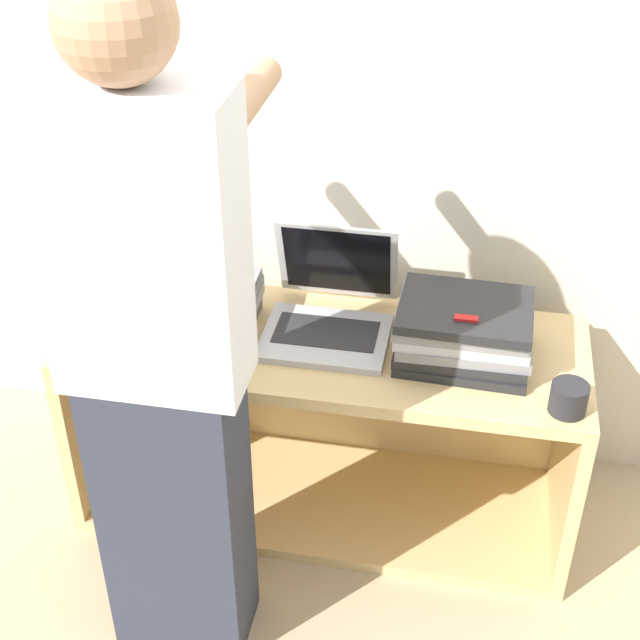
{
  "coord_description": "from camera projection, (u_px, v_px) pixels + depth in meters",
  "views": [
    {
      "loc": [
        0.37,
        -1.72,
        2.02
      ],
      "look_at": [
        0.0,
        0.18,
        0.73
      ],
      "focal_mm": 50.0,
      "sensor_mm": 36.0,
      "label": 1
    }
  ],
  "objects": [
    {
      "name": "ground_plane",
      "position": [
        308.0,
        564.0,
        2.58
      ],
      "size": [
        12.0,
        12.0,
        0.0
      ],
      "primitive_type": "plane",
      "color": "tan"
    },
    {
      "name": "cart",
      "position": [
        329.0,
        412.0,
        2.68
      ],
      "size": [
        1.44,
        0.53,
        0.61
      ],
      "color": "tan",
      "rests_on": "ground_plane"
    },
    {
      "name": "person",
      "position": [
        159.0,
        362.0,
        1.95
      ],
      "size": [
        0.4,
        0.53,
        1.71
      ],
      "color": "#2D3342",
      "rests_on": "ground_plane"
    },
    {
      "name": "laptop_open",
      "position": [
        329.0,
        312.0,
        2.48
      ],
      "size": [
        0.35,
        0.37,
        0.28
      ],
      "color": "#B7B7BC",
      "rests_on": "cart"
    },
    {
      "name": "laptop_stack_right",
      "position": [
        464.0,
        330.0,
        2.36
      ],
      "size": [
        0.36,
        0.29,
        0.16
      ],
      "color": "#232326",
      "rests_on": "cart"
    },
    {
      "name": "wall_back",
      "position": [
        351.0,
        88.0,
        2.44
      ],
      "size": [
        8.0,
        0.05,
        2.4
      ],
      "color": "beige",
      "rests_on": "ground_plane"
    },
    {
      "name": "mug",
      "position": [
        569.0,
        398.0,
        2.18
      ],
      "size": [
        0.09,
        0.09,
        0.08
      ],
      "color": "#232328",
      "rests_on": "cart"
    },
    {
      "name": "laptop_stack_left",
      "position": [
        192.0,
        307.0,
        2.48
      ],
      "size": [
        0.36,
        0.29,
        0.13
      ],
      "color": "slate",
      "rests_on": "cart"
    },
    {
      "name": "inventory_tag",
      "position": [
        466.0,
        318.0,
        2.25
      ],
      "size": [
        0.06,
        0.02,
        0.01
      ],
      "color": "red",
      "rests_on": "laptop_stack_right"
    }
  ]
}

